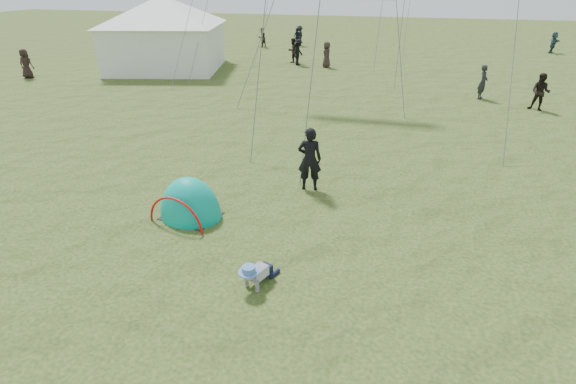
% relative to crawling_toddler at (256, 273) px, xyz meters
% --- Properties ---
extents(ground, '(140.00, 140.00, 0.00)m').
position_rel_crawling_toddler_xyz_m(ground, '(0.35, -0.28, -0.30)').
color(ground, '#1D3810').
extents(crawling_toddler, '(0.79, 0.93, 0.61)m').
position_rel_crawling_toddler_xyz_m(crawling_toddler, '(0.00, 0.00, 0.00)').
color(crawling_toddler, black).
rests_on(crawling_toddler, ground).
extents(popup_tent, '(1.96, 1.72, 2.23)m').
position_rel_crawling_toddler_xyz_m(popup_tent, '(-2.67, 2.36, -0.30)').
color(popup_tent, '#058E91').
rests_on(popup_tent, ground).
extents(standing_adult, '(0.77, 0.58, 1.93)m').
position_rel_crawling_toddler_xyz_m(standing_adult, '(0.01, 4.89, 0.66)').
color(standing_adult, black).
rests_on(standing_adult, ground).
extents(event_marquee, '(8.93, 8.93, 5.06)m').
position_rel_crawling_toddler_xyz_m(event_marquee, '(-13.76, 21.32, 2.23)').
color(event_marquee, white).
rests_on(event_marquee, ground).
extents(crowd_person_0, '(0.60, 0.74, 1.75)m').
position_rel_crawling_toddler_xyz_m(crowd_person_0, '(6.21, 18.05, 0.57)').
color(crowd_person_0, black).
rests_on(crowd_person_0, ground).
extents(crowd_person_1, '(1.01, 1.06, 1.73)m').
position_rel_crawling_toddler_xyz_m(crowd_person_1, '(-6.11, 26.07, 0.56)').
color(crowd_person_1, black).
rests_on(crowd_person_1, ground).
extents(crowd_person_3, '(0.86, 1.26, 1.79)m').
position_rel_crawling_toddler_xyz_m(crowd_person_3, '(-5.43, 25.08, 0.59)').
color(crowd_person_3, black).
rests_on(crowd_person_3, ground).
extents(crowd_person_4, '(0.72, 0.95, 1.73)m').
position_rel_crawling_toddler_xyz_m(crowd_person_4, '(-3.31, 24.77, 0.56)').
color(crowd_person_4, '#2E2120').
rests_on(crowd_person_4, ground).
extents(crowd_person_5, '(0.73, 1.57, 1.62)m').
position_rel_crawling_toddler_xyz_m(crowd_person_5, '(-14.19, 21.53, 0.51)').
color(crowd_person_5, '#1E282F').
rests_on(crowd_person_5, ground).
extents(crowd_person_7, '(1.06, 0.97, 1.74)m').
position_rel_crawling_toddler_xyz_m(crowd_person_7, '(8.58, 16.41, 0.57)').
color(crowd_person_7, black).
rests_on(crowd_person_7, ground).
extents(crowd_person_8, '(0.97, 0.88, 1.58)m').
position_rel_crawling_toddler_xyz_m(crowd_person_8, '(-7.90, 34.39, 0.49)').
color(crowd_person_8, black).
rests_on(crowd_person_8, ground).
extents(crowd_person_9, '(1.15, 1.31, 1.76)m').
position_rel_crawling_toddler_xyz_m(crowd_person_9, '(-7.76, 34.77, 0.58)').
color(crowd_person_9, black).
rests_on(crowd_person_9, ground).
extents(crowd_person_10, '(1.00, 0.85, 1.74)m').
position_rel_crawling_toddler_xyz_m(crowd_person_10, '(-18.92, 35.70, 0.57)').
color(crowd_person_10, '#382A22').
rests_on(crowd_person_10, ground).
extents(crowd_person_11, '(1.26, 1.59, 1.69)m').
position_rel_crawling_toddler_xyz_m(crowd_person_11, '(13.58, 36.05, 0.54)').
color(crowd_person_11, '#2B414A').
rests_on(crowd_person_11, ground).
extents(crowd_person_12, '(0.66, 0.51, 1.60)m').
position_rel_crawling_toddler_xyz_m(crowd_person_12, '(-19.41, 30.12, 0.50)').
color(crowd_person_12, black).
rests_on(crowd_person_12, ground).
extents(crowd_person_13, '(0.95, 1.01, 1.65)m').
position_rel_crawling_toddler_xyz_m(crowd_person_13, '(-10.80, 32.97, 0.52)').
color(crowd_person_13, '#2F251C').
rests_on(crowd_person_13, ground).
extents(crowd_person_15, '(1.27, 1.28, 1.77)m').
position_rel_crawling_toddler_xyz_m(crowd_person_15, '(-16.01, 23.42, 0.58)').
color(crowd_person_15, black).
rests_on(crowd_person_15, ground).
extents(crowd_person_16, '(0.91, 0.63, 1.77)m').
position_rel_crawling_toddler_xyz_m(crowd_person_16, '(-20.74, 16.17, 0.58)').
color(crowd_person_16, black).
rests_on(crowd_person_16, ground).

